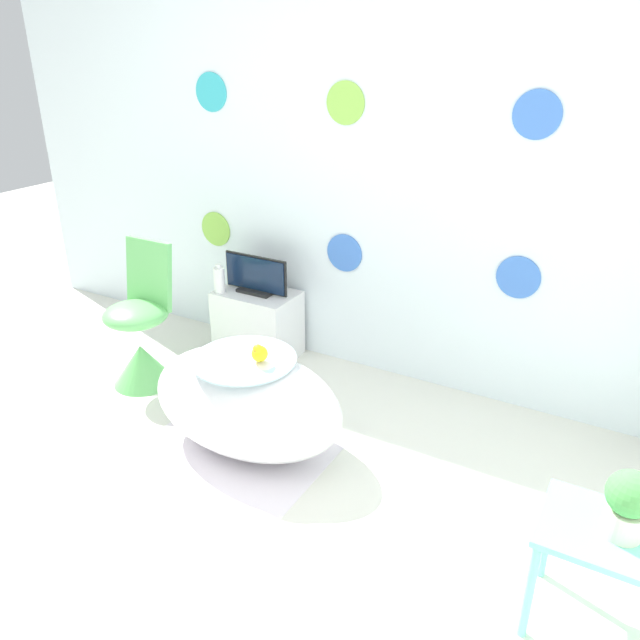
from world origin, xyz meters
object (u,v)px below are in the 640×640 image
Objects in this scene: tv at (256,277)px; potted_plant_left at (629,502)px; bathtub at (247,401)px; chair at (141,340)px; vase at (219,279)px.

potted_plant_left reaches higher than tv.
potted_plant_left reaches higher than bathtub.
chair is 0.60m from vase.
chair is at bearing 166.77° from bathtub.
chair is 3.52× the size of potted_plant_left.
chair reaches higher than vase.
bathtub is at bearing -58.20° from tv.
tv is 1.85× the size of potted_plant_left.
bathtub is at bearing -13.23° from chair.
potted_plant_left is at bearing -9.41° from bathtub.
bathtub is 4.26× the size of potted_plant_left.
bathtub is 5.58× the size of vase.
potted_plant_left is (2.18, -1.11, 0.03)m from tv.
vase is (-0.72, 0.73, 0.25)m from bathtub.
tv is (-0.52, 0.84, 0.27)m from bathtub.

